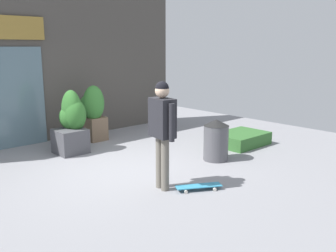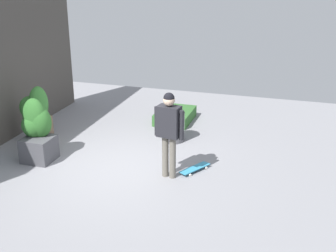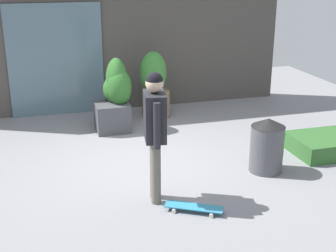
{
  "view_description": "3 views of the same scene",
  "coord_description": "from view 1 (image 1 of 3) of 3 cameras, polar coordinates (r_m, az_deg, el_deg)",
  "views": [
    {
      "loc": [
        -3.93,
        -5.47,
        2.28
      ],
      "look_at": [
        0.08,
        -1.1,
        1.01
      ],
      "focal_mm": 39.72,
      "sensor_mm": 36.0,
      "label": 1
    },
    {
      "loc": [
        -7.71,
        -3.51,
        4.07
      ],
      "look_at": [
        0.08,
        -1.1,
        1.01
      ],
      "focal_mm": 47.06,
      "sensor_mm": 36.0,
      "label": 2
    },
    {
      "loc": [
        -1.51,
        -6.65,
        3.03
      ],
      "look_at": [
        0.08,
        -1.1,
        1.01
      ],
      "focal_mm": 50.2,
      "sensor_mm": 36.0,
      "label": 3
    }
  ],
  "objects": [
    {
      "name": "ground_plane",
      "position": [
        7.11,
        -6.57,
        -6.68
      ],
      "size": [
        12.0,
        12.0,
        0.0
      ],
      "primitive_type": "plane",
      "color": "gray"
    },
    {
      "name": "building_facade",
      "position": [
        9.49,
        -18.68,
        9.61
      ],
      "size": [
        7.65,
        0.31,
        3.99
      ],
      "color": "#4C4742",
      "rests_on": "ground_plane"
    },
    {
      "name": "skateboarder",
      "position": [
        5.86,
        -0.89,
        0.33
      ],
      "size": [
        0.33,
        0.61,
        1.76
      ],
      "rotation": [
        0.0,
        0.0,
        -0.16
      ],
      "color": "#666056",
      "rests_on": "ground_plane"
    },
    {
      "name": "skateboard",
      "position": [
        6.12,
        4.72,
        -9.2
      ],
      "size": [
        0.75,
        0.54,
        0.08
      ],
      "rotation": [
        0.0,
        0.0,
        -0.52
      ],
      "color": "teal",
      "rests_on": "ground_plane"
    },
    {
      "name": "planter_box_left",
      "position": [
        9.24,
        -11.5,
        2.16
      ],
      "size": [
        0.57,
        0.68,
        1.37
      ],
      "color": "brown",
      "rests_on": "ground_plane"
    },
    {
      "name": "planter_box_right",
      "position": [
        8.36,
        -14.54,
        0.62
      ],
      "size": [
        0.69,
        0.72,
        1.36
      ],
      "color": "#47474C",
      "rests_on": "ground_plane"
    },
    {
      "name": "trash_bin",
      "position": [
        7.61,
        7.38,
        -2.11
      ],
      "size": [
        0.51,
        0.51,
        0.84
      ],
      "color": "#4C4C51",
      "rests_on": "ground_plane"
    },
    {
      "name": "hedge_ledge",
      "position": [
        8.93,
        11.13,
        -1.94
      ],
      "size": [
        1.23,
        0.9,
        0.29
      ],
      "primitive_type": "cube",
      "color": "#33662D",
      "rests_on": "ground_plane"
    }
  ]
}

